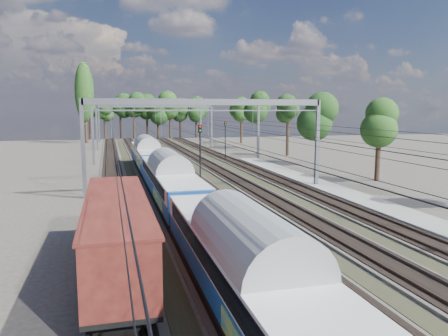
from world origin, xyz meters
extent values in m
cube|color=#47423A|center=(-9.00, 45.00, 0.07)|extent=(3.00, 130.00, 0.15)
cube|color=black|center=(-9.00, 45.00, 0.17)|extent=(2.50, 130.00, 0.06)
cube|color=#473326|center=(-9.72, 45.00, 0.27)|extent=(0.08, 130.00, 0.14)
cube|color=#473326|center=(-8.28, 45.00, 0.27)|extent=(0.08, 130.00, 0.14)
cube|color=#47423A|center=(-4.50, 45.00, 0.07)|extent=(3.00, 130.00, 0.15)
cube|color=black|center=(-4.50, 45.00, 0.17)|extent=(2.50, 130.00, 0.06)
cube|color=#473326|center=(-5.22, 45.00, 0.27)|extent=(0.08, 130.00, 0.14)
cube|color=#473326|center=(-3.78, 45.00, 0.27)|extent=(0.08, 130.00, 0.14)
cube|color=#47423A|center=(0.00, 45.00, 0.07)|extent=(3.00, 130.00, 0.15)
cube|color=black|center=(0.00, 45.00, 0.17)|extent=(2.50, 130.00, 0.06)
cube|color=#473326|center=(-0.72, 45.00, 0.27)|extent=(0.08, 130.00, 0.14)
cube|color=#473326|center=(0.72, 45.00, 0.27)|extent=(0.08, 130.00, 0.14)
cube|color=#47423A|center=(4.50, 45.00, 0.07)|extent=(3.00, 130.00, 0.15)
cube|color=black|center=(4.50, 45.00, 0.17)|extent=(2.50, 130.00, 0.06)
cube|color=#473326|center=(3.78, 45.00, 0.27)|extent=(0.08, 130.00, 0.14)
cube|color=#473326|center=(5.22, 45.00, 0.27)|extent=(0.08, 130.00, 0.14)
cube|color=#47423A|center=(9.00, 45.00, 0.07)|extent=(3.00, 130.00, 0.15)
cube|color=black|center=(9.00, 45.00, 0.17)|extent=(2.50, 130.00, 0.06)
cube|color=#473326|center=(8.28, 45.00, 0.27)|extent=(0.08, 130.00, 0.14)
cube|color=#473326|center=(9.72, 45.00, 0.27)|extent=(0.08, 130.00, 0.14)
cube|color=#2C281D|center=(-6.75, 45.00, 0.03)|extent=(1.10, 130.00, 0.05)
cube|color=#2C281D|center=(-2.25, 45.00, 0.03)|extent=(1.10, 130.00, 0.05)
cube|color=#2C281D|center=(2.25, 45.00, 0.03)|extent=(1.10, 130.00, 0.05)
cube|color=#2C281D|center=(6.75, 45.00, 0.03)|extent=(1.10, 130.00, 0.05)
cube|color=gray|center=(12.00, 20.00, 0.15)|extent=(3.00, 70.00, 0.30)
cube|color=slate|center=(-11.50, 30.00, 4.50)|extent=(0.35, 0.35, 9.00)
cube|color=slate|center=(11.50, 30.00, 4.50)|extent=(0.35, 0.35, 9.00)
cube|color=slate|center=(0.00, 30.00, 8.70)|extent=(23.00, 0.35, 0.60)
cube|color=slate|center=(-11.50, 78.00, 4.50)|extent=(0.35, 0.35, 9.00)
cube|color=slate|center=(11.50, 78.00, 4.50)|extent=(0.35, 0.35, 9.00)
cube|color=slate|center=(0.00, 78.00, 8.70)|extent=(23.00, 0.35, 0.60)
cube|color=slate|center=(-11.50, 55.00, 4.25)|extent=(0.35, 0.35, 8.50)
cube|color=slate|center=(-11.50, 100.00, 4.25)|extent=(0.35, 0.35, 8.50)
cube|color=slate|center=(13.80, 55.00, 4.25)|extent=(0.35, 0.35, 8.50)
cube|color=slate|center=(13.80, 100.00, 4.25)|extent=(0.35, 0.35, 8.50)
cylinder|color=black|center=(-9.00, 45.00, 5.50)|extent=(0.03, 130.00, 0.03)
cylinder|color=black|center=(-9.00, 45.00, 6.60)|extent=(0.03, 130.00, 0.03)
cylinder|color=black|center=(-4.50, 45.00, 5.50)|extent=(0.03, 130.00, 0.03)
cylinder|color=black|center=(-4.50, 45.00, 6.60)|extent=(0.03, 130.00, 0.03)
cylinder|color=black|center=(0.00, 45.00, 5.50)|extent=(0.03, 130.00, 0.03)
cylinder|color=black|center=(0.00, 45.00, 6.60)|extent=(0.03, 130.00, 0.03)
cylinder|color=black|center=(4.50, 45.00, 5.50)|extent=(0.03, 130.00, 0.03)
cylinder|color=black|center=(4.50, 45.00, 6.60)|extent=(0.03, 130.00, 0.03)
cylinder|color=black|center=(9.00, 45.00, 5.50)|extent=(0.03, 130.00, 0.03)
cylinder|color=black|center=(9.00, 45.00, 6.60)|extent=(0.03, 130.00, 0.03)
cylinder|color=black|center=(-14.17, 112.59, 3.66)|extent=(0.56, 0.56, 7.31)
sphere|color=#203C16|center=(-14.17, 112.59, 9.50)|extent=(4.15, 4.15, 4.15)
cylinder|color=black|center=(-10.32, 113.47, 3.69)|extent=(0.56, 0.56, 7.37)
sphere|color=#203C16|center=(-10.32, 113.47, 9.58)|extent=(5.32, 5.32, 5.32)
cylinder|color=black|center=(-6.83, 112.59, 3.11)|extent=(0.56, 0.56, 6.22)
sphere|color=#203C16|center=(-6.83, 112.59, 8.08)|extent=(4.06, 4.06, 4.06)
cylinder|color=black|center=(-3.88, 113.03, 3.34)|extent=(0.56, 0.56, 6.68)
sphere|color=#203C16|center=(-3.88, 113.03, 8.68)|extent=(4.69, 4.69, 4.69)
cylinder|color=black|center=(-0.13, 110.75, 3.45)|extent=(0.56, 0.56, 6.90)
sphere|color=#203C16|center=(-0.13, 110.75, 8.97)|extent=(5.40, 5.40, 5.40)
cylinder|color=black|center=(4.20, 110.29, 2.98)|extent=(0.56, 0.56, 5.96)
sphere|color=#203C16|center=(4.20, 110.29, 7.75)|extent=(4.71, 4.71, 4.71)
cylinder|color=black|center=(7.77, 112.47, 2.84)|extent=(0.56, 0.56, 5.69)
sphere|color=#203C16|center=(7.77, 112.47, 7.39)|extent=(4.96, 4.96, 4.96)
cylinder|color=black|center=(11.98, 113.84, 3.56)|extent=(0.56, 0.56, 7.12)
sphere|color=#203C16|center=(11.98, 113.84, 9.26)|extent=(4.98, 4.98, 4.98)
cylinder|color=black|center=(14.77, 113.84, 3.02)|extent=(0.56, 0.56, 6.03)
sphere|color=#203C16|center=(14.77, 113.84, 7.84)|extent=(4.49, 4.49, 4.49)
cylinder|color=black|center=(20.39, 31.27, 3.39)|extent=(0.56, 0.56, 6.79)
sphere|color=#203C16|center=(20.39, 31.27, 8.83)|extent=(3.50, 3.50, 3.50)
cylinder|color=black|center=(20.84, 47.80, 2.68)|extent=(0.56, 0.56, 5.35)
sphere|color=#203C16|center=(20.84, 47.80, 6.96)|extent=(4.32, 4.32, 4.32)
cylinder|color=black|center=(20.77, 61.99, 3.49)|extent=(0.56, 0.56, 6.97)
sphere|color=#203C16|center=(20.77, 61.99, 9.07)|extent=(3.90, 3.90, 3.90)
cylinder|color=black|center=(21.36, 73.98, 2.67)|extent=(0.56, 0.56, 5.34)
sphere|color=#203C16|center=(21.36, 73.98, 6.95)|extent=(3.93, 3.93, 3.93)
cylinder|color=black|center=(20.45, 89.77, 3.20)|extent=(0.56, 0.56, 6.40)
sphere|color=#203C16|center=(20.45, 89.77, 8.32)|extent=(4.43, 4.43, 4.43)
cylinder|color=black|center=(-14.50, 98.00, 8.00)|extent=(0.70, 0.70, 16.00)
ellipsoid|color=#184517|center=(-14.50, 98.00, 12.00)|extent=(4.40, 4.40, 14.08)
cube|color=black|center=(-4.50, 10.58, 0.58)|extent=(2.09, 3.14, 0.84)
cube|color=#104293|center=(-4.50, 3.25, 2.15)|extent=(2.93, 20.93, 1.99)
cube|color=silver|center=(-4.50, 3.25, 2.67)|extent=(3.01, 20.09, 0.99)
cube|color=black|center=(-2.98, 3.25, 2.67)|extent=(0.04, 17.79, 0.73)
cylinder|color=#999D9F|center=(-4.50, 3.25, 3.14)|extent=(2.97, 20.93, 2.97)
cube|color=black|center=(-4.50, 17.46, 0.58)|extent=(2.09, 3.14, 0.84)
cube|color=black|center=(-4.50, 32.11, 0.58)|extent=(2.09, 3.14, 0.84)
cube|color=#104293|center=(-4.50, 24.78, 2.15)|extent=(2.93, 20.93, 1.99)
cube|color=silver|center=(-4.50, 24.78, 2.67)|extent=(3.01, 20.09, 0.99)
cube|color=black|center=(-2.98, 24.78, 2.67)|extent=(0.04, 17.79, 0.73)
cube|color=yellow|center=(-4.50, 20.18, 1.62)|extent=(3.03, 5.86, 0.73)
cylinder|color=#999D9F|center=(-4.50, 24.78, 3.14)|extent=(2.97, 20.93, 2.97)
cube|color=black|center=(-4.50, 38.99, 0.58)|extent=(2.09, 3.14, 0.84)
cube|color=black|center=(-4.50, 53.64, 0.58)|extent=(2.09, 3.14, 0.84)
cube|color=#104293|center=(-4.50, 46.31, 2.15)|extent=(2.93, 20.93, 1.99)
cube|color=silver|center=(-4.50, 46.31, 2.67)|extent=(3.01, 20.09, 0.99)
cube|color=black|center=(-2.98, 46.31, 2.67)|extent=(0.04, 17.79, 0.73)
cube|color=yellow|center=(-4.50, 41.71, 1.62)|extent=(3.03, 5.86, 0.73)
cylinder|color=#999D9F|center=(-4.50, 46.31, 3.14)|extent=(2.97, 20.93, 2.97)
cube|color=black|center=(-9.00, 5.23, 0.50)|extent=(2.01, 2.62, 0.70)
cube|color=black|center=(-9.00, 15.09, 0.50)|extent=(2.01, 2.62, 0.70)
cube|color=black|center=(-9.00, 10.16, 0.96)|extent=(2.72, 14.09, 0.20)
cube|color=#481513|center=(-9.00, 10.16, 2.37)|extent=(2.72, 14.09, 2.62)
cube|color=#481513|center=(-9.00, 10.16, 3.72)|extent=(2.92, 14.09, 0.12)
imported|color=black|center=(-1.03, 68.10, 0.83)|extent=(0.43, 0.63, 1.67)
cylinder|color=black|center=(-0.27, 32.61, 2.83)|extent=(0.16, 0.16, 5.67)
cube|color=black|center=(-0.27, 32.61, 6.06)|extent=(0.45, 0.35, 0.79)
sphere|color=red|center=(-0.27, 32.47, 6.29)|extent=(0.18, 0.18, 0.18)
sphere|color=#0C9919|center=(-0.27, 32.47, 5.89)|extent=(0.18, 0.18, 0.18)
cylinder|color=black|center=(8.51, 55.56, 2.69)|extent=(0.15, 0.15, 5.37)
cube|color=black|center=(8.51, 55.56, 5.75)|extent=(0.42, 0.32, 0.75)
sphere|color=red|center=(8.51, 55.42, 5.96)|extent=(0.17, 0.17, 0.17)
sphere|color=#0C9919|center=(8.51, 55.42, 5.59)|extent=(0.17, 0.17, 0.17)
camera|label=1|loc=(-9.21, -10.91, 8.03)|focal=35.00mm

